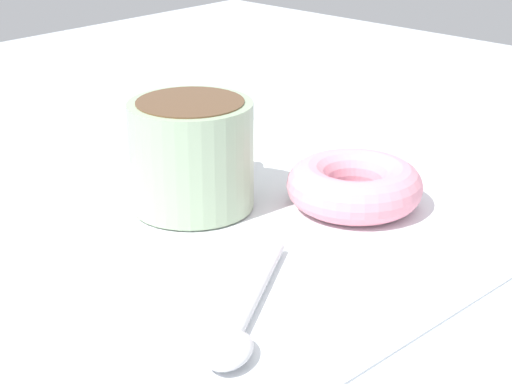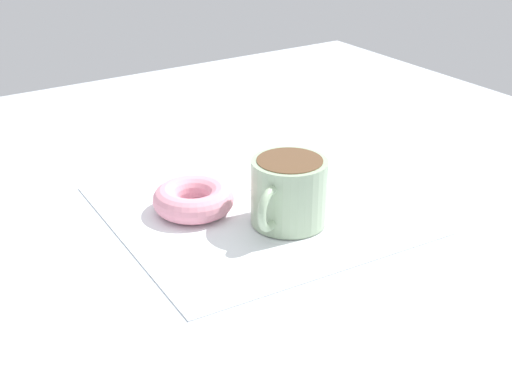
{
  "view_description": "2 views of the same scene",
  "coord_description": "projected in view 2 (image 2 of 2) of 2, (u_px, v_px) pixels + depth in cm",
  "views": [
    {
      "loc": [
        -36.14,
        38.14,
        23.82
      ],
      "look_at": [
        -0.85,
        0.23,
        2.3
      ],
      "focal_mm": 60.0,
      "sensor_mm": 36.0,
      "label": 1
    },
    {
      "loc": [
        61.08,
        -39.98,
        37.7
      ],
      "look_at": [
        -0.85,
        0.23,
        2.3
      ],
      "focal_mm": 50.0,
      "sensor_mm": 36.0,
      "label": 2
    }
  ],
  "objects": [
    {
      "name": "donut",
      "position": [
        193.0,
        199.0,
        0.81
      ],
      "size": [
        9.35,
        9.35,
        2.93
      ],
      "primitive_type": "torus",
      "color": "pink",
      "rests_on": "napkin"
    },
    {
      "name": "ground_plane",
      "position": [
        258.0,
        221.0,
        0.83
      ],
      "size": [
        120.0,
        120.0,
        2.0
      ],
      "primitive_type": "cube",
      "color": "#B2BCC6"
    },
    {
      "name": "napkin",
      "position": [
        256.0,
        209.0,
        0.83
      ],
      "size": [
        33.52,
        33.52,
        0.3
      ],
      "primitive_type": "cube",
      "rotation": [
        0.0,
        0.0,
        -0.05
      ],
      "color": "white",
      "rests_on": "ground_plane"
    },
    {
      "name": "coffee_cup",
      "position": [
        288.0,
        191.0,
        0.78
      ],
      "size": [
        8.41,
        10.63,
        7.47
      ],
      "color": "#9EB793",
      "rests_on": "napkin"
    },
    {
      "name": "spoon",
      "position": [
        289.0,
        158.0,
        0.95
      ],
      "size": [
        8.03,
        12.74,
        0.9
      ],
      "color": "silver",
      "rests_on": "napkin"
    }
  ]
}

